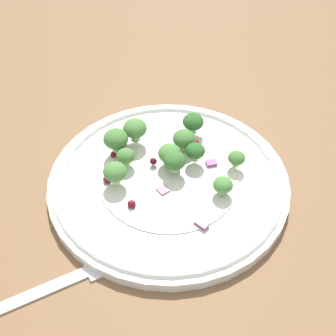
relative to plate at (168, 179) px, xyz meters
The scene contains 27 objects.
ground_plane 2.21cm from the plate, ahead, with size 180.00×180.00×2.00cm, color brown.
plate is the anchor object (origin of this frame).
dressing_pool 0.44cm from the plate, 82.87° to the right, with size 15.63×15.63×0.20cm, color white.
broccoli_floret_0 2.68cm from the plate, 155.26° to the left, with size 2.50×2.50×2.53cm.
broccoli_floret_1 5.25cm from the plate, 148.45° to the right, with size 2.61×2.61×2.64cm.
broccoli_floret_2 7.52cm from the plate, 67.20° to the right, with size 2.86×2.86×2.89cm.
broccoli_floret_3 7.29cm from the plate, 90.68° to the right, with size 2.79×2.79×2.82cm.
broccoli_floret_4 2.91cm from the plate, 131.57° to the right, with size 2.59×2.59×2.62cm.
broccoli_floret_5 6.30cm from the plate, 23.40° to the right, with size 2.57×2.57×2.60cm.
broccoli_floret_6 6.65cm from the plate, 119.78° to the left, with size 2.13×2.13×2.16cm.
broccoli_floret_7 5.44cm from the plate, 54.69° to the right, with size 2.12×2.12×2.15cm.
broccoli_floret_8 4.43cm from the plate, behind, with size 2.18×2.18×2.21cm.
broccoli_floret_9 8.19cm from the plate, 148.49° to the right, with size 2.55×2.55×2.58cm.
broccoli_floret_10 8.04cm from the plate, 154.34° to the left, with size 1.93×1.93×1.95cm.
cranberry_0 2.67cm from the plate, 81.48° to the right, with size 0.81×0.81×0.81cm, color #4C0A14.
cranberry_1 7.19cm from the plate, 63.02° to the right, with size 0.78×0.78×0.78cm, color maroon.
cranberry_2 6.80cm from the plate, 28.95° to the right, with size 0.93×0.93×0.93cm, color maroon.
cranberry_3 5.82cm from the plate, 12.84° to the left, with size 0.90×0.90×0.90cm, color maroon.
cranberry_4 5.77cm from the plate, 161.11° to the right, with size 1.00×1.00×1.00cm, color maroon.
cranberry_5 7.47cm from the plate, 81.82° to the right, with size 0.74×0.74×0.74cm, color maroon.
cranberry_6 2.17cm from the plate, 149.64° to the right, with size 0.86×0.86×0.86cm, color maroon.
onion_bit_0 5.36cm from the plate, 164.93° to the left, with size 0.91×1.20×0.43cm, color #843D75.
onion_bit_1 7.57cm from the plate, 83.35° to the left, with size 0.89×1.38×0.41cm, color #843D75.
onion_bit_2 2.27cm from the plate, 39.88° to the left, with size 1.22×1.12×0.40cm, color #843D75.
onion_bit_3 3.95cm from the plate, 128.61° to the right, with size 1.22×0.81×0.32cm, color #934C84.
onion_bit_4 6.96cm from the plate, 70.54° to the right, with size 1.19×1.25×0.53cm, color #843D75.
fork 17.97cm from the plate, 13.15° to the left, with size 18.66×4.51×0.50cm.
Camera 1 is at (18.65, 27.44, 37.26)cm, focal length 47.19 mm.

